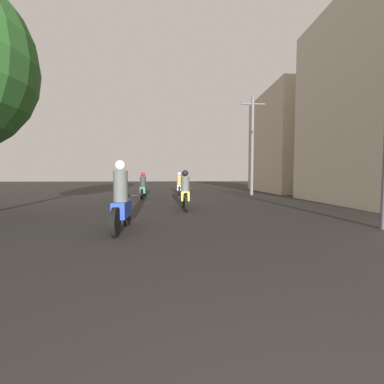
% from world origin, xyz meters
% --- Properties ---
extents(motorcycle_blue, '(0.60, 1.94, 1.62)m').
position_xyz_m(motorcycle_blue, '(-1.75, 5.87, 0.64)').
color(motorcycle_blue, black).
rests_on(motorcycle_blue, ground_plane).
extents(motorcycle_yellow, '(0.60, 2.14, 1.48)m').
position_xyz_m(motorcycle_yellow, '(-0.13, 9.59, 0.60)').
color(motorcycle_yellow, black).
rests_on(motorcycle_yellow, ground_plane).
extents(motorcycle_green, '(0.60, 1.97, 1.47)m').
position_xyz_m(motorcycle_green, '(-2.30, 14.54, 0.60)').
color(motorcycle_green, black).
rests_on(motorcycle_green, ground_plane).
extents(motorcycle_white, '(0.60, 1.93, 1.53)m').
position_xyz_m(motorcycle_white, '(-0.20, 17.10, 0.61)').
color(motorcycle_white, black).
rests_on(motorcycle_white, ground_plane).
extents(motorcycle_orange, '(0.60, 2.01, 1.53)m').
position_xyz_m(motorcycle_orange, '(0.39, 20.47, 0.62)').
color(motorcycle_orange, black).
rests_on(motorcycle_orange, ground_plane).
extents(motorcycle_silver, '(0.60, 2.12, 1.50)m').
position_xyz_m(motorcycle_silver, '(0.21, 25.81, 0.60)').
color(motorcycle_silver, black).
rests_on(motorcycle_silver, ground_plane).
extents(building_right_far, '(5.09, 7.67, 7.79)m').
position_xyz_m(building_right_far, '(9.02, 20.04, 3.89)').
color(building_right_far, beige).
rests_on(building_right_far, ground_plane).
extents(utility_pole_far, '(1.60, 0.20, 6.43)m').
position_xyz_m(utility_pole_far, '(4.57, 16.53, 3.37)').
color(utility_pole_far, slate).
rests_on(utility_pole_far, ground_plane).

